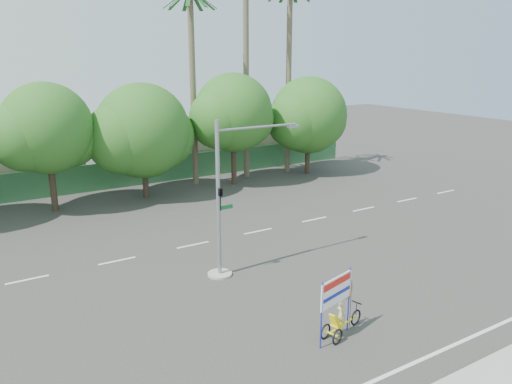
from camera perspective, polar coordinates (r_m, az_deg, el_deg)
ground at (r=21.08m, az=7.20°, el=-11.81°), size 120.00×120.00×0.00m
fence at (r=38.89m, az=-12.83°, el=2.28°), size 38.00×0.08×2.00m
building_right at (r=45.80m, az=-5.23°, el=5.58°), size 14.00×8.00×3.60m
tree_left at (r=33.18m, az=-22.87°, el=6.36°), size 6.66×5.60×8.07m
tree_center at (r=34.65m, az=-12.93°, el=6.53°), size 7.62×6.40×7.85m
tree_right at (r=37.34m, az=-2.68°, el=8.72°), size 6.90×5.80×8.36m
tree_far_right at (r=41.22m, az=5.97°, el=8.46°), size 7.38×6.20×7.94m
palm_tall at (r=39.41m, az=-1.16°, el=16.70°), size 3.73×3.79×17.45m
palm_mid at (r=41.56m, az=3.79°, el=15.14°), size 3.73×3.79×15.45m
palm_short at (r=37.34m, az=-7.30°, el=14.19°), size 3.73×3.79×14.45m
traffic_signal at (r=21.93m, az=-3.57°, el=-2.35°), size 4.72×1.10×7.00m
trike_billboard at (r=18.10m, az=9.50°, el=-13.22°), size 2.45×0.95×2.48m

